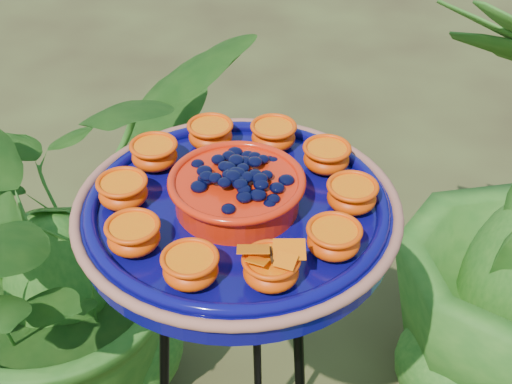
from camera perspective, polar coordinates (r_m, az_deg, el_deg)
tripod_stand at (r=1.37m, az=-1.23°, el=-14.84°), size 0.40×0.40×0.94m
feeder_dish at (r=1.08m, az=-1.51°, el=-1.16°), size 0.56×0.56×0.11m
shrub_back_left at (r=1.79m, az=-16.08°, el=-4.05°), size 1.18×1.21×1.02m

